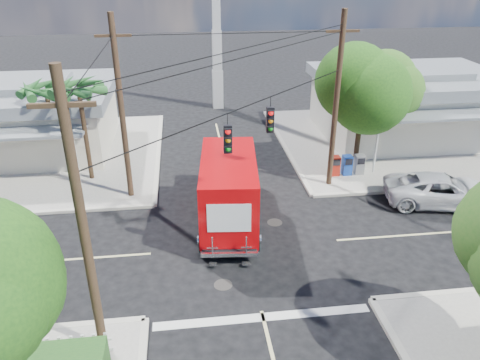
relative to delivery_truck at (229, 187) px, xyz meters
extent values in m
plane|color=black|center=(0.46, -2.42, -1.68)|extent=(120.00, 120.00, 0.00)
cube|color=gray|center=(11.46, 8.58, -1.61)|extent=(14.00, 14.00, 0.14)
cube|color=beige|center=(4.46, 8.58, -1.61)|extent=(0.25, 14.00, 0.14)
cube|color=beige|center=(11.46, 1.58, -1.61)|extent=(14.00, 0.25, 0.14)
cube|color=gray|center=(-10.54, 8.58, -1.61)|extent=(14.00, 14.00, 0.14)
cube|color=beige|center=(-3.54, 8.58, -1.61)|extent=(0.25, 14.00, 0.14)
cube|color=beige|center=(-10.54, 1.58, -1.61)|extent=(14.00, 0.25, 0.14)
cube|color=beige|center=(0.46, 7.58, -1.68)|extent=(0.12, 12.00, 0.01)
cube|color=beige|center=(10.46, -2.42, -1.68)|extent=(12.00, 0.12, 0.01)
cube|color=silver|center=(0.46, -6.72, -1.68)|extent=(7.50, 0.40, 0.01)
cube|color=beige|center=(12.96, 9.58, 0.16)|extent=(11.00, 8.00, 3.40)
cube|color=gray|center=(12.96, 9.58, 2.21)|extent=(11.80, 8.80, 0.70)
cube|color=gray|center=(12.96, 9.58, 2.71)|extent=(6.05, 4.40, 0.50)
cube|color=gray|center=(12.96, 4.68, 1.36)|extent=(9.90, 1.80, 0.15)
cylinder|color=silver|center=(8.56, 3.88, -0.09)|extent=(0.12, 0.12, 2.90)
cube|color=beige|center=(-11.54, 10.08, 0.06)|extent=(10.00, 8.00, 3.20)
cube|color=gray|center=(-11.54, 10.08, 2.01)|extent=(10.80, 8.80, 0.70)
cube|color=gray|center=(-11.54, 10.08, 2.51)|extent=(5.50, 4.40, 0.50)
cylinder|color=silver|center=(-7.54, 4.38, -0.19)|extent=(0.12, 0.12, 2.70)
cube|color=silver|center=(0.96, 17.58, -0.18)|extent=(0.80, 0.80, 3.00)
cube|color=silver|center=(0.96, 17.58, 2.82)|extent=(0.70, 0.70, 3.00)
cube|color=silver|center=(0.96, 17.58, 5.82)|extent=(0.60, 0.60, 3.00)
cylinder|color=#422D1C|center=(7.66, 4.38, 0.50)|extent=(0.28, 0.28, 4.10)
sphere|color=#1C4915|center=(7.66, 4.38, 3.06)|extent=(4.10, 4.10, 4.10)
sphere|color=#1C4915|center=(7.26, 4.58, 3.32)|extent=(3.33, 3.33, 3.33)
sphere|color=#1C4915|center=(8.01, 4.08, 2.94)|extent=(3.58, 3.58, 3.58)
cylinder|color=#422D1C|center=(10.26, 6.58, 0.25)|extent=(0.28, 0.28, 3.58)
sphere|color=#2F6A1F|center=(10.26, 6.58, 2.49)|extent=(3.58, 3.58, 3.58)
sphere|color=#2F6A1F|center=(9.86, 6.78, 2.71)|extent=(2.91, 2.91, 2.91)
sphere|color=#2F6A1F|center=(10.61, 6.28, 2.38)|extent=(3.14, 3.14, 3.14)
cylinder|color=#422D1C|center=(-7.04, 5.08, 0.96)|extent=(0.24, 0.24, 5.00)
cone|color=#276129|center=(-6.14, 5.08, 3.56)|extent=(0.50, 2.06, 0.98)
cone|color=#276129|center=(-6.47, 5.78, 3.56)|extent=(1.92, 1.68, 0.98)
cone|color=#276129|center=(-7.24, 5.96, 3.56)|extent=(2.12, 0.95, 0.98)
cone|color=#276129|center=(-7.85, 5.47, 3.56)|extent=(1.34, 2.07, 0.98)
cone|color=#276129|center=(-7.85, 4.69, 3.56)|extent=(1.34, 2.07, 0.98)
cone|color=#276129|center=(-7.24, 4.20, 3.56)|extent=(2.12, 0.95, 0.98)
cone|color=#276129|center=(-6.47, 4.38, 3.56)|extent=(1.92, 1.68, 0.98)
cylinder|color=#422D1C|center=(-9.04, 6.58, 0.76)|extent=(0.24, 0.24, 4.60)
cone|color=#276129|center=(-8.14, 6.58, 3.16)|extent=(0.50, 2.06, 0.98)
cone|color=#276129|center=(-8.47, 7.28, 3.16)|extent=(1.92, 1.68, 0.98)
cone|color=#276129|center=(-9.24, 7.46, 3.16)|extent=(2.12, 0.95, 0.98)
cone|color=#276129|center=(-9.85, 6.97, 3.16)|extent=(1.34, 2.07, 0.98)
cone|color=#276129|center=(-9.85, 6.19, 3.16)|extent=(1.34, 2.07, 0.98)
cone|color=#276129|center=(-9.24, 5.70, 3.16)|extent=(2.12, 0.95, 0.98)
cone|color=#276129|center=(-8.47, 5.88, 3.16)|extent=(1.92, 1.68, 0.98)
cylinder|color=#473321|center=(-4.74, -7.62, 2.82)|extent=(0.28, 0.28, 9.00)
cube|color=#473321|center=(-4.74, -7.62, 6.32)|extent=(1.60, 0.12, 0.12)
cylinder|color=#473321|center=(5.66, 2.78, 2.82)|extent=(0.28, 0.28, 9.00)
cube|color=#473321|center=(5.66, 2.78, 6.32)|extent=(1.60, 0.12, 0.12)
cylinder|color=#473321|center=(-4.74, 2.78, 2.82)|extent=(0.28, 0.28, 9.00)
cube|color=#473321|center=(-4.74, 2.78, 6.32)|extent=(1.60, 0.12, 0.12)
cylinder|color=black|center=(0.46, -2.42, 4.52)|extent=(10.43, 10.43, 0.04)
cube|color=black|center=(-0.34, -3.22, 3.57)|extent=(0.30, 0.24, 1.05)
sphere|color=red|center=(-0.34, -3.36, 3.90)|extent=(0.20, 0.20, 0.20)
cube|color=black|center=(1.56, -1.32, 3.57)|extent=(0.30, 0.24, 1.05)
sphere|color=red|center=(1.56, -1.46, 3.90)|extent=(0.20, 0.20, 0.20)
cube|color=silver|center=(-7.34, -8.02, -1.19)|extent=(5.94, 0.05, 0.08)
cube|color=silver|center=(-7.34, -8.02, -0.79)|extent=(5.94, 0.05, 0.08)
cube|color=silver|center=(-4.54, -8.02, -1.04)|extent=(0.09, 0.06, 1.00)
cube|color=#AA1E11|center=(6.26, 3.78, -0.99)|extent=(0.50, 0.50, 1.10)
cube|color=#173FA3|center=(6.96, 3.78, -0.99)|extent=(0.50, 0.50, 1.10)
cube|color=slate|center=(7.66, 3.78, -0.99)|extent=(0.50, 0.50, 1.10)
cube|color=black|center=(0.01, 0.15, -1.16)|extent=(2.90, 7.57, 0.24)
cube|color=#C6060A|center=(0.30, 3.03, -0.41)|extent=(2.42, 1.83, 2.08)
cube|color=black|center=(0.37, 3.69, -0.03)|extent=(2.00, 0.43, 0.90)
cube|color=silver|center=(0.39, 3.87, -1.07)|extent=(2.18, 0.33, 0.33)
cube|color=#C6060A|center=(-0.07, -0.70, 0.26)|extent=(2.90, 5.70, 2.75)
cube|color=white|center=(1.13, -0.82, 0.40)|extent=(0.36, 3.40, 1.23)
cube|color=white|center=(-1.27, -0.58, 0.40)|extent=(0.36, 3.40, 1.23)
cube|color=white|center=(-0.34, -3.45, 0.40)|extent=(1.70, 0.19, 1.23)
cube|color=silver|center=(-0.36, -3.58, -1.16)|extent=(2.29, 0.46, 0.17)
cube|color=silver|center=(-1.03, -3.63, -0.78)|extent=(0.43, 0.10, 0.95)
cube|color=silver|center=(0.29, -3.76, -0.78)|extent=(0.43, 0.10, 0.95)
cylinder|color=black|center=(-0.80, 2.99, -1.16)|extent=(0.41, 1.07, 1.04)
cylinder|color=black|center=(1.37, 2.78, -1.16)|extent=(0.41, 1.07, 1.04)
cylinder|color=black|center=(-1.34, -2.48, -1.16)|extent=(0.41, 1.07, 1.04)
cylinder|color=black|center=(0.83, -2.69, -1.16)|extent=(0.41, 1.07, 1.04)
imported|color=silver|center=(10.53, 0.16, -0.93)|extent=(5.83, 3.59, 1.51)
camera|label=1|loc=(-1.87, -18.88, 9.60)|focal=35.00mm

